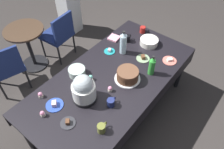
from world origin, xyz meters
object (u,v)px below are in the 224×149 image
at_px(dessert_plate_charcoal, 68,123).
at_px(dessert_plate_teal, 109,51).
at_px(dessert_plate_sage, 143,58).
at_px(coffee_mug_navy, 111,102).
at_px(ceramic_snack_bowl, 149,42).
at_px(cupcake_cocoa, 43,114).
at_px(potluck_table, 112,81).
at_px(dessert_plate_cobalt, 55,105).
at_px(coffee_mug_black, 128,38).
at_px(cupcake_mint, 91,78).
at_px(round_cafe_table, 27,41).
at_px(frosted_layer_cake, 128,75).
at_px(dessert_plate_coral, 170,60).
at_px(cupcake_lemon, 110,89).
at_px(slow_cooker, 84,89).
at_px(coffee_mug_olive, 102,128).
at_px(maroon_chair_right, 59,33).
at_px(maroon_chair_left, 6,66).
at_px(soda_bottle_water, 123,43).
at_px(cupcake_berry, 40,95).
at_px(glass_salad_bowl, 77,72).
at_px(water_cooler, 68,3).
at_px(soda_bottle_lime_soda, 152,66).

bearing_deg(dessert_plate_charcoal, dessert_plate_teal, 18.19).
height_order(dessert_plate_sage, coffee_mug_navy, coffee_mug_navy).
height_order(ceramic_snack_bowl, cupcake_cocoa, ceramic_snack_bowl).
bearing_deg(potluck_table, dessert_plate_cobalt, 162.03).
bearing_deg(coffee_mug_black, cupcake_mint, -174.01).
distance_m(cupcake_mint, round_cafe_table, 1.52).
bearing_deg(frosted_layer_cake, dessert_plate_sage, 6.97).
bearing_deg(dessert_plate_teal, dessert_plate_coral, -64.63).
xyz_separation_m(cupcake_mint, cupcake_lemon, (0.01, -0.28, 0.00)).
relative_size(slow_cooker, coffee_mug_olive, 2.75).
height_order(cupcake_lemon, coffee_mug_black, coffee_mug_black).
xyz_separation_m(dessert_plate_charcoal, cupcake_cocoa, (-0.10, 0.26, 0.02)).
xyz_separation_m(cupcake_cocoa, round_cafe_table, (0.79, 1.44, -0.28)).
height_order(potluck_table, maroon_chair_right, maroon_chair_right).
bearing_deg(dessert_plate_teal, maroon_chair_right, 86.59).
height_order(slow_cooker, dessert_plate_charcoal, slow_cooker).
distance_m(frosted_layer_cake, round_cafe_table, 1.85).
height_order(frosted_layer_cake, maroon_chair_left, frosted_layer_cake).
bearing_deg(cupcake_cocoa, cupcake_lemon, -25.87).
xyz_separation_m(slow_cooker, soda_bottle_water, (0.86, 0.13, -0.00)).
bearing_deg(slow_cooker, cupcake_mint, 29.09).
xyz_separation_m(dessert_plate_sage, coffee_mug_navy, (-0.81, -0.13, 0.03)).
distance_m(cupcake_berry, coffee_mug_olive, 0.79).
height_order(frosted_layer_cake, ceramic_snack_bowl, frosted_layer_cake).
relative_size(glass_salad_bowl, coffee_mug_navy, 1.63).
bearing_deg(dessert_plate_teal, soda_bottle_water, -55.66).
distance_m(dessert_plate_teal, round_cafe_table, 1.43).
height_order(cupcake_cocoa, water_cooler, water_cooler).
distance_m(dessert_plate_coral, coffee_mug_navy, 1.00).
relative_size(dessert_plate_coral, maroon_chair_left, 0.21).
xyz_separation_m(dessert_plate_sage, cupcake_berry, (-1.20, 0.53, 0.02)).
distance_m(dessert_plate_coral, cupcake_lemon, 0.89).
xyz_separation_m(slow_cooker, cupcake_cocoa, (-0.42, 0.18, -0.12)).
distance_m(frosted_layer_cake, slow_cooker, 0.56).
distance_m(dessert_plate_cobalt, coffee_mug_black, 1.35).
height_order(frosted_layer_cake, soda_bottle_water, soda_bottle_water).
distance_m(dessert_plate_sage, maroon_chair_right, 1.57).
bearing_deg(cupcake_lemon, dessert_plate_teal, 39.72).
xyz_separation_m(dessert_plate_teal, dessert_plate_charcoal, (-1.09, -0.36, 0.00)).
relative_size(dessert_plate_teal, round_cafe_table, 0.20).
bearing_deg(frosted_layer_cake, cupcake_mint, 129.33).
xyz_separation_m(slow_cooker, cupcake_lemon, (0.25, -0.15, -0.12)).
bearing_deg(soda_bottle_water, dessert_plate_coral, -67.22).
relative_size(frosted_layer_cake, cupcake_berry, 4.48).
xyz_separation_m(cupcake_lemon, maroon_chair_right, (0.58, 1.55, -0.29)).
bearing_deg(cupcake_berry, dessert_plate_sage, -23.86).
bearing_deg(dessert_plate_charcoal, dessert_plate_coral, -13.70).
xyz_separation_m(dessert_plate_cobalt, soda_bottle_lime_soda, (1.03, -0.54, 0.11)).
distance_m(frosted_layer_cake, dessert_plate_charcoal, 0.85).
distance_m(potluck_table, cupcake_lemon, 0.22).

